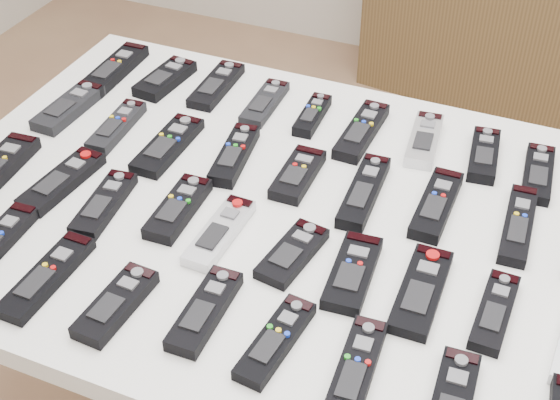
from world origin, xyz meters
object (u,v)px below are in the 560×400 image
at_px(table, 280,234).
at_px(remote_5, 362,131).
at_px(remote_2, 216,85).
at_px(remote_20, 62,181).
at_px(remote_8, 538,174).
at_px(remote_33, 205,311).
at_px(remote_10, 69,107).
at_px(remote_32, 116,304).
at_px(remote_6, 424,140).
at_px(remote_7, 484,155).
at_px(remote_16, 436,205).
at_px(remote_22, 178,208).
at_px(remote_27, 495,312).
at_px(remote_11, 117,126).
at_px(remote_13, 234,155).
at_px(remote_21, 104,204).
at_px(remote_31, 47,276).
at_px(remote_23, 220,232).
at_px(remote_17, 518,225).
at_px(remote_24, 292,253).
at_px(remote_15, 364,192).
at_px(remote_3, 265,103).
at_px(remote_25, 353,272).
at_px(remote_14, 298,174).
at_px(remote_4, 312,115).
at_px(remote_26, 421,291).
at_px(remote_35, 355,371).
at_px(remote_12, 168,145).
at_px(remote_0, 115,69).
at_px(remote_1, 165,79).
at_px(remote_34, 276,341).

distance_m(table, remote_5, 0.28).
distance_m(remote_2, remote_20, 0.42).
xyz_separation_m(remote_2, remote_8, (0.67, -0.05, 0.00)).
bearing_deg(remote_8, remote_33, -131.36).
bearing_deg(remote_10, remote_32, -46.20).
xyz_separation_m(remote_6, remote_7, (0.11, -0.00, -0.00)).
xyz_separation_m(remote_16, remote_22, (-0.40, -0.18, 0.00)).
height_order(remote_20, remote_27, remote_20).
distance_m(remote_8, remote_16, 0.22).
relative_size(remote_11, remote_13, 0.96).
bearing_deg(remote_32, remote_21, 130.18).
distance_m(remote_10, remote_27, 0.93).
bearing_deg(remote_31, remote_23, 45.31).
height_order(remote_13, remote_27, remote_13).
xyz_separation_m(remote_17, remote_24, (-0.32, -0.21, -0.00)).
bearing_deg(remote_22, remote_17, 16.64).
height_order(remote_22, remote_31, remote_22).
distance_m(remote_15, remote_21, 0.45).
distance_m(remote_23, remote_24, 0.13).
height_order(remote_3, remote_5, remote_5).
bearing_deg(remote_25, remote_31, -160.78).
xyz_separation_m(remote_13, remote_23, (0.07, -0.20, -0.00)).
xyz_separation_m(remote_14, remote_32, (-0.13, -0.40, 0.00)).
height_order(remote_4, remote_8, remote_4).
relative_size(remote_26, remote_35, 1.01).
bearing_deg(remote_7, remote_14, -154.45).
xyz_separation_m(remote_12, remote_16, (0.51, 0.02, 0.00)).
relative_size(remote_8, remote_16, 0.89).
bearing_deg(remote_14, remote_5, 69.58).
relative_size(remote_0, remote_15, 1.03).
bearing_deg(remote_6, remote_35, -90.70).
bearing_deg(remote_5, table, -101.25).
distance_m(remote_1, remote_34, 0.76).
relative_size(remote_16, remote_17, 0.95).
bearing_deg(remote_22, remote_16, 22.12).
bearing_deg(remote_27, remote_14, 154.64).
bearing_deg(remote_17, remote_4, 154.90).
relative_size(remote_25, remote_31, 0.86).
distance_m(remote_4, remote_33, 0.56).
height_order(remote_4, remote_5, remote_5).
xyz_separation_m(remote_15, remote_31, (-0.39, -0.39, -0.00)).
bearing_deg(remote_35, remote_3, 120.15).
xyz_separation_m(remote_21, remote_25, (0.45, 0.01, 0.00)).
bearing_deg(remote_20, remote_0, 113.79).
bearing_deg(remote_27, remote_16, 125.09).
bearing_deg(remote_14, remote_16, 1.90).
bearing_deg(remote_14, remote_12, -178.74).
xyz_separation_m(remote_3, remote_35, (0.39, -0.58, 0.00)).
bearing_deg(remote_11, remote_14, -4.66).
height_order(table, remote_16, remote_16).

